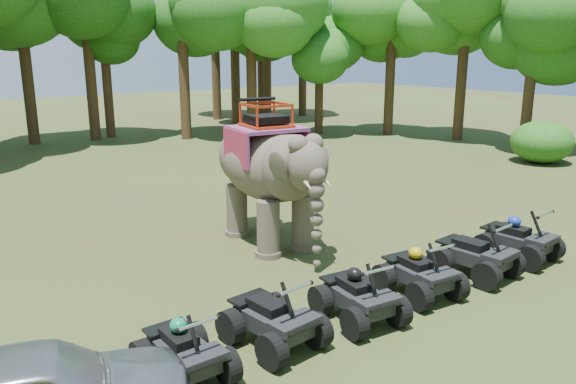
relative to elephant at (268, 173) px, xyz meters
The scene contains 22 objects.
ground 3.76m from the elephant, 104.94° to the right, with size 110.00×110.00×0.00m, color #47381E.
elephant is the anchor object (origin of this frame).
atv_0 6.61m from the elephant, 137.15° to the right, with size 1.16×1.60×1.18m, color black, non-canonical shape.
atv_1 5.52m from the elephant, 124.61° to the right, with size 1.25×1.72×1.27m, color black, non-canonical shape.
atv_2 4.99m from the elephant, 104.91° to the right, with size 1.23×1.68×1.25m, color black, non-canonical shape.
atv_3 4.82m from the elephant, 83.15° to the right, with size 1.22×1.68×1.24m, color black, non-canonical shape.
atv_4 5.42m from the elephant, 63.12° to the right, with size 1.29×1.77×1.31m, color black, non-canonical shape.
atv_5 6.38m from the elephant, 48.96° to the right, with size 1.29×1.77×1.31m, color black, non-canonical shape.
tree_0 20.97m from the elephant, 92.31° to the left, with size 6.56×6.56×9.37m, color #195114, non-canonical shape.
tree_1 21.00m from the elephant, 80.76° to the left, with size 5.23×5.23×7.46m, color #195114, non-canonical shape.
tree_2 18.75m from the elephant, 69.27° to the left, with size 6.54×6.54×9.34m, color #195114, non-canonical shape.
tree_3 18.58m from the elephant, 57.54° to the left, with size 6.69×6.69×9.55m, color #195114, non-canonical shape.
tree_4 20.08m from the elephant, 45.84° to the left, with size 4.70×4.70×6.71m, color #195114, non-canonical shape.
tree_5 20.92m from the elephant, 34.22° to the left, with size 6.19×6.19×8.84m, color #195114, non-canonical shape.
tree_6 20.45m from the elephant, 22.58° to the left, with size 6.29×6.29×8.99m, color #195114, non-canonical shape.
tree_7 18.75m from the elephant, 10.82° to the left, with size 5.25×5.25×7.50m, color #195114, non-canonical shape.
tree_33 29.53m from the elephant, 49.48° to the left, with size 7.04×7.04×10.06m, color #195114, non-canonical shape.
tree_36 24.70m from the elephant, 59.77° to the left, with size 7.18×7.18×10.26m, color #195114, non-canonical shape.
tree_38 20.48m from the elephant, 83.53° to the left, with size 6.57×6.57×9.38m, color #195114, non-canonical shape.
tree_39 27.64m from the elephant, 62.47° to the left, with size 7.36×7.36×10.52m, color #195114, non-canonical shape.
tree_41 26.49m from the elephant, 54.75° to the left, with size 6.56×6.56×9.36m, color #195114, non-canonical shape.
tree_44 29.47m from the elephant, 55.63° to the left, with size 6.24×6.24×8.91m, color #195114, non-canonical shape.
Camera 1 is at (-7.36, -8.44, 5.00)m, focal length 35.00 mm.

